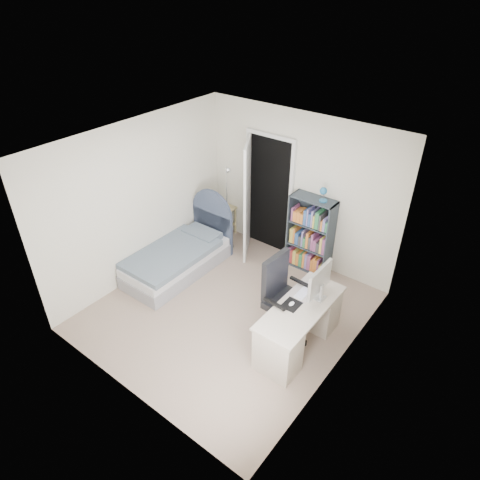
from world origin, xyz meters
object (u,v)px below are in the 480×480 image
Objects in this scene: bed at (180,256)px; floor_lamp at (228,217)px; office_chair at (283,294)px; bookcase at (311,238)px; desk at (300,324)px; nightstand at (220,214)px.

floor_lamp reaches higher than bed.
office_chair reaches higher than bed.
bookcase is at bearing 106.68° from office_chair.
bed is 1.17× the size of floor_lamp.
bookcase is 1.27× the size of office_chair.
desk is (2.19, -1.23, -0.26)m from floor_lamp.
bookcase is (1.83, 0.08, 0.15)m from nightstand.
desk is (0.78, -1.60, -0.20)m from bookcase.
floor_lamp is at bearing -35.05° from nightstand.
floor_lamp is 1.12× the size of desk.
nightstand is 0.41× the size of floor_lamp.
nightstand is 0.53× the size of office_chair.
office_chair is at bearing -5.08° from bed.
bookcase is at bearing 39.39° from bed.
bed is 1.31× the size of desk.
bookcase reaches higher than office_chair.
bed is at bearing 173.71° from desk.
floor_lamp reaches higher than nightstand.
nightstand is 3.02m from desk.
office_chair is at bearing 166.15° from desk.
floor_lamp reaches higher than office_chair.
desk is 1.17× the size of office_chair.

